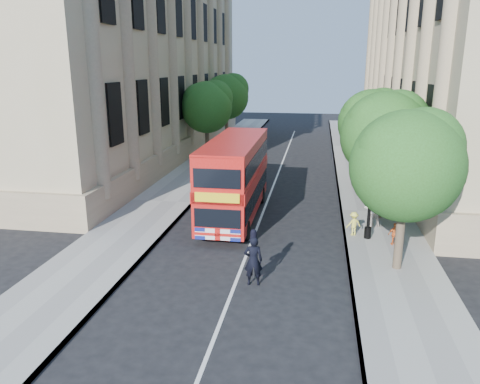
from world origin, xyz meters
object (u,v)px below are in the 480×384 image
at_px(lamp_post, 371,186).
at_px(police_constable, 253,261).
at_px(box_van, 237,168).
at_px(double_decker_bus, 235,176).
at_px(woman_pedestrian, 372,208).

relative_size(lamp_post, police_constable, 2.86).
relative_size(lamp_post, box_van, 1.09).
height_order(double_decker_bus, police_constable, double_decker_bus).
relative_size(lamp_post, woman_pedestrian, 2.96).
height_order(double_decker_bus, box_van, double_decker_bus).
bearing_deg(box_van, lamp_post, -44.12).
xyz_separation_m(box_van, woman_pedestrian, (7.51, -6.21, -0.30)).
height_order(police_constable, woman_pedestrian, woman_pedestrian).
height_order(double_decker_bus, woman_pedestrian, double_decker_bus).
relative_size(box_van, police_constable, 2.62).
bearing_deg(woman_pedestrian, box_van, -59.85).
relative_size(box_van, woman_pedestrian, 2.71).
xyz_separation_m(double_decker_bus, box_van, (-0.90, 5.73, -0.87)).
xyz_separation_m(lamp_post, double_decker_bus, (-6.29, 2.15, -0.35)).
distance_m(lamp_post, police_constable, 6.83).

